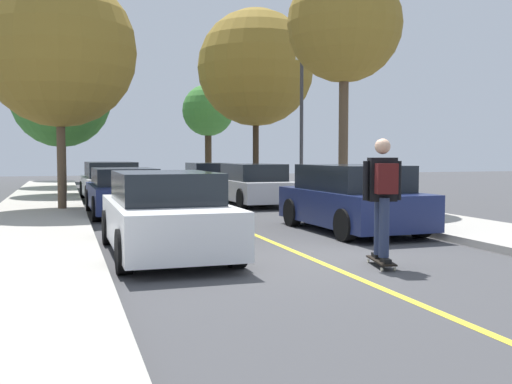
% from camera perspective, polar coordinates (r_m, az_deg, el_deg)
% --- Properties ---
extents(ground, '(80.00, 80.00, 0.00)m').
position_cam_1_polar(ground, '(9.65, 5.37, -6.38)').
color(ground, '#424244').
extents(sidewalk_left, '(2.49, 56.00, 0.14)m').
position_cam_1_polar(sidewalk_left, '(8.91, -22.25, -7.02)').
color(sidewalk_left, '#ADA89E').
rests_on(sidewalk_left, ground).
extents(center_line, '(0.12, 39.20, 0.01)m').
position_cam_1_polar(center_line, '(13.38, -1.40, -3.55)').
color(center_line, gold).
rests_on(center_line, ground).
extents(parked_car_left_nearest, '(1.86, 4.32, 1.38)m').
position_cam_1_polar(parked_car_left_nearest, '(10.07, -8.68, -2.13)').
color(parked_car_left_nearest, white).
rests_on(parked_car_left_nearest, ground).
extents(parked_car_left_near, '(2.00, 4.46, 1.29)m').
position_cam_1_polar(parked_car_left_near, '(16.99, -12.42, 0.02)').
color(parked_car_left_near, navy).
rests_on(parked_car_left_near, ground).
extents(parked_car_left_far, '(2.06, 4.74, 1.40)m').
position_cam_1_polar(parked_car_left_far, '(22.33, -13.72, 0.97)').
color(parked_car_left_far, white).
rests_on(parked_car_left_far, ground).
extents(parked_car_right_nearest, '(1.98, 4.07, 1.44)m').
position_cam_1_polar(parked_car_right_nearest, '(13.08, 9.12, -0.65)').
color(parked_car_right_nearest, navy).
rests_on(parked_car_right_nearest, ground).
extents(parked_car_right_near, '(1.86, 4.18, 1.36)m').
position_cam_1_polar(parked_car_right_near, '(19.67, -0.29, 0.69)').
color(parked_car_right_near, '#B7B7BC').
rests_on(parked_car_right_near, ground).
extents(parked_car_right_far, '(1.88, 4.32, 1.31)m').
position_cam_1_polar(parked_car_right_far, '(25.85, -4.56, 1.31)').
color(parked_car_right_far, navy).
rests_on(parked_car_right_far, ground).
extents(street_tree_left_nearest, '(4.31, 4.31, 6.60)m').
position_cam_1_polar(street_tree_left_nearest, '(18.04, -18.26, 12.71)').
color(street_tree_left_nearest, brown).
rests_on(street_tree_left_nearest, sidewalk_left).
extents(street_tree_left_near, '(3.78, 3.78, 5.59)m').
position_cam_1_polar(street_tree_left_near, '(24.46, -18.11, 8.49)').
color(street_tree_left_near, brown).
rests_on(street_tree_left_near, sidewalk_left).
extents(street_tree_left_far, '(4.20, 4.20, 6.40)m').
position_cam_1_polar(street_tree_left_far, '(30.79, -18.07, 8.57)').
color(street_tree_left_far, '#3D2D1E').
rests_on(street_tree_left_far, sidewalk_left).
extents(street_tree_left_farthest, '(3.60, 3.60, 6.77)m').
position_cam_1_polar(street_tree_left_farthest, '(38.50, -18.04, 8.54)').
color(street_tree_left_farthest, '#4C3823').
rests_on(street_tree_left_farthest, sidewalk_left).
extents(street_tree_right_nearest, '(3.23, 3.23, 6.79)m').
position_cam_1_polar(street_tree_right_nearest, '(17.58, 8.43, 15.44)').
color(street_tree_right_nearest, brown).
rests_on(street_tree_right_nearest, sidewalk_right).
extents(street_tree_right_near, '(4.78, 4.78, 7.47)m').
position_cam_1_polar(street_tree_right_near, '(25.05, -0.02, 11.75)').
color(street_tree_right_near, '#3D2D1E').
rests_on(street_tree_right_near, sidewalk_right).
extents(street_tree_right_far, '(2.82, 2.82, 5.36)m').
position_cam_1_polar(street_tree_right_far, '(33.16, -4.59, 7.70)').
color(street_tree_right_far, '#3D2D1E').
rests_on(street_tree_right_far, sidewalk_right).
extents(streetlamp, '(0.36, 0.24, 4.90)m').
position_cam_1_polar(streetlamp, '(20.38, 4.36, 7.29)').
color(streetlamp, '#38383D').
rests_on(streetlamp, sidewalk_right).
extents(skateboard, '(0.39, 0.87, 0.10)m').
position_cam_1_polar(skateboard, '(9.14, 11.84, -6.45)').
color(skateboard, black).
rests_on(skateboard, ground).
extents(skateboarder, '(0.59, 0.71, 1.80)m').
position_cam_1_polar(skateboarder, '(8.98, 11.99, 0.07)').
color(skateboarder, black).
rests_on(skateboarder, skateboard).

